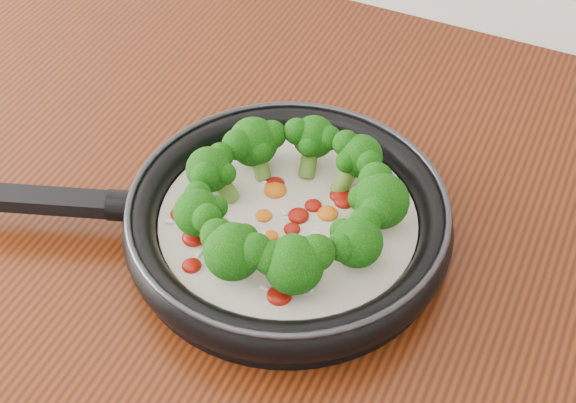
% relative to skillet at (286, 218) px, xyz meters
% --- Properties ---
extents(skillet, '(0.47, 0.37, 0.08)m').
position_rel_skillet_xyz_m(skillet, '(0.00, 0.00, 0.00)').
color(skillet, black).
rests_on(skillet, counter).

